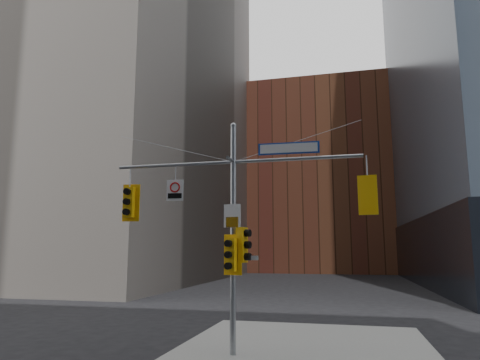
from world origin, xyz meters
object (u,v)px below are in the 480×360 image
at_px(traffic_light_west_arm, 129,202).
at_px(street_sign_blade, 289,148).
at_px(traffic_light_east_arm, 368,195).
at_px(traffic_light_pole_front, 231,255).
at_px(regulatory_sign_arm, 175,190).
at_px(signal_assembly, 233,211).
at_px(traffic_light_pole_side, 243,245).

height_order(traffic_light_west_arm, street_sign_blade, street_sign_blade).
xyz_separation_m(traffic_light_east_arm, traffic_light_pole_front, (-4.08, -0.27, -1.71)).
distance_m(traffic_light_east_arm, regulatory_sign_arm, 6.05).
height_order(signal_assembly, traffic_light_pole_front, signal_assembly).
relative_size(traffic_light_pole_front, street_sign_blade, 0.65).
xyz_separation_m(signal_assembly, traffic_light_east_arm, (4.08, 0.00, 0.38)).
bearing_deg(traffic_light_east_arm, signal_assembly, 7.52).
distance_m(traffic_light_west_arm, traffic_light_pole_side, 4.18).
distance_m(signal_assembly, regulatory_sign_arm, 2.10).
relative_size(traffic_light_east_arm, street_sign_blade, 0.61).
relative_size(signal_assembly, traffic_light_west_arm, 6.37).
bearing_deg(regulatory_sign_arm, traffic_light_east_arm, -4.68).
distance_m(traffic_light_pole_side, street_sign_blade, 3.31).
relative_size(signal_assembly, traffic_light_east_arm, 6.93).
bearing_deg(street_sign_blade, signal_assembly, 178.04).
height_order(signal_assembly, traffic_light_east_arm, signal_assembly).
bearing_deg(traffic_light_east_arm, street_sign_blade, 7.45).
distance_m(traffic_light_east_arm, traffic_light_pole_side, 4.02).
height_order(traffic_light_west_arm, traffic_light_pole_front, traffic_light_west_arm).
bearing_deg(traffic_light_pole_front, traffic_light_west_arm, -175.72).
distance_m(traffic_light_west_arm, traffic_light_east_arm, 7.69).
bearing_deg(signal_assembly, traffic_light_west_arm, 179.79).
xyz_separation_m(traffic_light_east_arm, regulatory_sign_arm, (-6.04, -0.02, 0.37)).
bearing_deg(regulatory_sign_arm, traffic_light_pole_side, -4.47).
distance_m(traffic_light_pole_front, regulatory_sign_arm, 2.87).
bearing_deg(traffic_light_pole_front, signal_assembly, 98.92).
xyz_separation_m(traffic_light_west_arm, traffic_light_pole_side, (3.93, -0.02, -1.42)).
bearing_deg(regulatory_sign_arm, street_sign_blade, -4.52).
bearing_deg(regulatory_sign_arm, traffic_light_west_arm, 173.95).
height_order(signal_assembly, street_sign_blade, signal_assembly).
bearing_deg(traffic_light_pole_front, regulatory_sign_arm, -178.45).
bearing_deg(signal_assembly, regulatory_sign_arm, -179.41).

